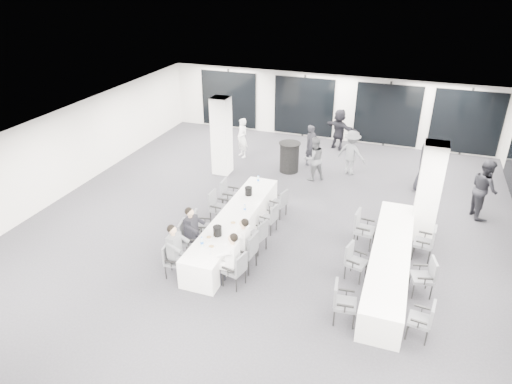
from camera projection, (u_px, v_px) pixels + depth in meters
room at (309, 174)px, 13.33m from camera, size 14.04×16.04×2.84m
column_left at (222, 136)px, 16.18m from camera, size 0.60×0.60×2.80m
column_right at (428, 192)px, 12.24m from camera, size 0.60×0.60×2.80m
banquet_table_main at (235, 227)px, 12.62m from camera, size 0.90×5.00×0.75m
banquet_table_side at (389, 263)px, 11.11m from camera, size 0.90×5.00×0.75m
cocktail_table at (289, 157)px, 16.65m from camera, size 0.80×0.80×1.10m
chair_main_left_near at (172, 258)px, 11.07m from camera, size 0.49×0.53×0.86m
chair_main_left_second at (188, 237)px, 11.79m from camera, size 0.59×0.63×1.01m
chair_main_left_mid at (200, 225)px, 12.41m from camera, size 0.56×0.59×0.92m
chair_main_left_fourth at (217, 205)px, 13.35m from camera, size 0.51×0.57×0.98m
chair_main_left_far at (228, 193)px, 14.06m from camera, size 0.51×0.57×0.98m
chair_main_right_near at (237, 268)px, 10.67m from camera, size 0.55×0.58×0.92m
chair_main_right_second at (248, 249)px, 11.24m from camera, size 0.58×0.63×1.04m
chair_main_right_mid at (259, 234)px, 11.97m from camera, size 0.57×0.59×0.93m
chair_main_right_fourth at (270, 217)px, 12.86m from camera, size 0.49×0.53×0.86m
chair_main_right_far at (280, 202)px, 13.65m from camera, size 0.54×0.56×0.89m
chair_side_left_near at (342, 300)px, 9.61m from camera, size 0.54×0.58×0.96m
chair_side_left_mid at (354, 259)px, 11.00m from camera, size 0.56×0.58×0.91m
chair_side_left_far at (362, 226)px, 12.22m from camera, size 0.57×0.62×1.03m
chair_side_right_near at (424, 318)px, 9.18m from camera, size 0.50×0.54×0.90m
chair_side_right_mid at (426, 275)px, 10.41m from camera, size 0.58×0.61×0.95m
chair_side_right_far at (427, 241)px, 11.67m from camera, size 0.53×0.57×0.95m
seated_guest_a at (177, 248)px, 10.89m from camera, size 0.50×0.38×1.44m
seated_guest_b at (193, 230)px, 11.64m from camera, size 0.50×0.38×1.44m
seated_guest_c at (230, 256)px, 10.60m from camera, size 0.50×0.38×1.44m
seated_guest_d at (241, 240)px, 11.20m from camera, size 0.50×0.38×1.44m
standing_guest_a at (311, 143)px, 17.07m from camera, size 0.78×0.82×1.75m
standing_guest_b at (314, 156)px, 15.84m from camera, size 1.02×0.95×1.81m
standing_guest_c at (352, 150)px, 16.28m from camera, size 1.33×0.97×1.86m
standing_guest_e at (426, 165)px, 14.95m from camera, size 0.88×1.09×1.97m
standing_guest_f at (339, 127)px, 18.49m from camera, size 1.85×1.47×1.91m
standing_guest_g at (242, 135)px, 17.77m from camera, size 0.83×0.81×1.76m
standing_guest_h at (485, 185)px, 13.46m from camera, size 0.90×1.15×2.09m
ice_bucket_near at (217, 231)px, 11.47m from camera, size 0.23×0.23×0.26m
ice_bucket_far at (249, 191)px, 13.47m from camera, size 0.22×0.22×0.25m
water_bottle_a at (202, 242)px, 11.04m from camera, size 0.08×0.08×0.24m
water_bottle_b at (245, 208)px, 12.58m from camera, size 0.07×0.07×0.21m
water_bottle_c at (258, 179)px, 14.24m from camera, size 0.07×0.07×0.22m
plate_a at (209, 237)px, 11.42m from camera, size 0.21×0.21×0.03m
plate_b at (211, 246)px, 11.05m from camera, size 0.22×0.22×0.03m
plate_c at (233, 223)px, 12.05m from camera, size 0.22×0.22×0.03m
wine_glass at (210, 249)px, 10.72m from camera, size 0.07×0.07×0.19m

